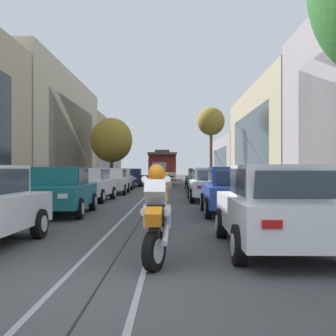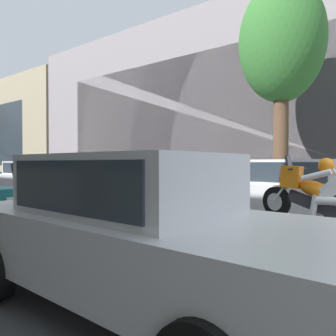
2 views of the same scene
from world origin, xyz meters
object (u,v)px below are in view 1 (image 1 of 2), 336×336
Objects in this scene: parked_car_white_near_right at (276,207)px; parked_car_teal_fourth_right at (203,181)px; street_tree_kerb_left_second at (111,140)px; fire_hydrant at (40,197)px; parked_car_silver_fifth_left at (121,179)px; parked_car_white_mid_right at (209,184)px; cable_car_trolley at (162,168)px; pedestrian_crossing_far at (232,176)px; parked_car_blue_second_right at (232,190)px; street_tree_kerb_right_second at (211,122)px; parked_car_green_fifth_right at (199,179)px; parked_car_white_mid_left at (89,184)px; parked_car_navy_sixth_left at (132,177)px; pedestrian_on_right_pavement at (73,177)px; motorcycle_with_rider at (157,210)px; parked_car_teal_second_left at (61,190)px; parked_car_white_fourth_left at (112,181)px; pedestrian_on_left_pavement at (268,178)px.

parked_car_white_near_right is 18.33m from parked_car_teal_fourth_right.
fire_hydrant is (0.54, -23.02, -3.83)m from street_tree_kerb_left_second.
parked_car_silver_fifth_left is 0.70× the size of street_tree_kerb_left_second.
parked_car_white_mid_right is 20.76m from cable_car_trolley.
parked_car_white_near_right is 2.65× the size of pedestrian_crossing_far.
pedestrian_crossing_far is at bearing -8.59° from street_tree_kerb_left_second.
street_tree_kerb_right_second is (1.76, 26.42, 5.26)m from parked_car_blue_second_right.
parked_car_green_fifth_right is 6.71m from pedestrian_crossing_far.
parked_car_white_mid_left is at bearing -179.47° from parked_car_white_mid_right.
parked_car_white_mid_left is 1.01× the size of parked_car_white_near_right.
parked_car_silver_fifth_left and parked_car_white_near_right have the same top height.
parked_car_teal_fourth_right is (5.60, -11.58, 0.00)m from parked_car_navy_sixth_left.
parked_car_white_mid_right is at bearing -69.04° from street_tree_kerb_left_second.
parked_car_white_mid_right is 2.51× the size of pedestrian_on_right_pavement.
motorcycle_with_rider reaches higher than parked_car_green_fifth_right.
parked_car_white_fourth_left is at bearing 89.84° from parked_car_teal_second_left.
parked_car_green_fifth_right is (0.02, 17.87, 0.00)m from parked_car_blue_second_right.
parked_car_navy_sixth_left is at bearing 89.80° from parked_car_teal_second_left.
parked_car_navy_sixth_left is at bearing 179.49° from pedestrian_crossing_far.
street_tree_kerb_right_second is 16.55m from pedestrian_on_left_pavement.
parked_car_white_fourth_left is at bearing -175.36° from parked_car_teal_fourth_right.
pedestrian_crossing_far is at bearing 91.08° from pedestrian_on_left_pavement.
parked_car_silver_fifth_left is 0.48× the size of cable_car_trolley.
street_tree_kerb_left_second is 3.32× the size of motorcycle_with_rider.
parked_car_teal_fourth_right is at bearing 159.43° from pedestrian_on_left_pavement.
street_tree_kerb_left_second reaches higher than parked_car_silver_fifth_left.
parked_car_white_mid_right is (5.49, 5.91, 0.00)m from parked_car_teal_second_left.
parked_car_blue_second_right is 12.16m from parked_car_teal_fourth_right.
pedestrian_on_right_pavement is (-8.64, 9.27, 0.19)m from parked_car_white_mid_right.
pedestrian_on_right_pavement is 1.05× the size of pedestrian_crossing_far.
street_tree_kerb_right_second reaches higher than parked_car_teal_fourth_right.
street_tree_kerb_left_second is at bearing 98.38° from parked_car_white_fourth_left.
parked_car_white_mid_left is at bearing 116.10° from parked_car_white_near_right.
street_tree_kerb_left_second is at bearing 142.21° from parked_car_navy_sixth_left.
parked_car_white_mid_left is at bearing -117.52° from pedestrian_crossing_far.
street_tree_kerb_left_second reaches higher than parked_car_blue_second_right.
pedestrian_on_right_pavement is at bearing 106.47° from motorcycle_with_rider.
parked_car_white_near_right is 32.71m from cable_car_trolley.
parked_car_teal_fourth_right is (5.68, 12.23, 0.00)m from parked_car_teal_second_left.
parked_car_blue_second_right is 1.00× the size of parked_car_teal_fourth_right.
parked_car_silver_fifth_left is at bearing 89.87° from parked_car_white_mid_left.
parked_car_teal_second_left is 28.02m from street_tree_kerb_right_second.
parked_car_blue_second_right and parked_car_white_mid_right have the same top height.
street_tree_kerb_left_second is at bearing 110.96° from parked_car_white_mid_right.
pedestrian_on_right_pavement is at bearing 101.72° from parked_car_teal_second_left.
motorcycle_with_rider is at bearing -95.16° from parked_car_green_fifth_right.
parked_car_teal_second_left is at bearing 132.89° from parked_car_white_near_right.
parked_car_navy_sixth_left is 24.41m from parked_car_blue_second_right.
pedestrian_on_right_pavement is (-12.52, 4.33, 0.00)m from pedestrian_on_left_pavement.
parked_car_white_mid_left and parked_car_green_fifth_right have the same top height.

